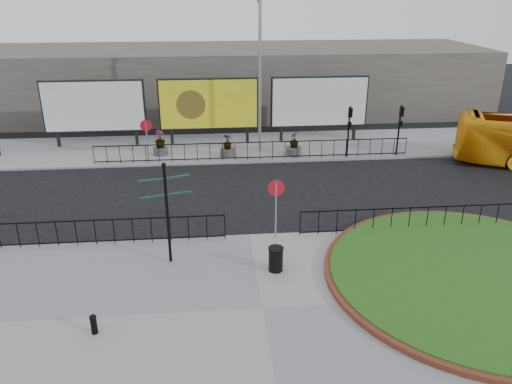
{
  "coord_description": "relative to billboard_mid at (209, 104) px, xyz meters",
  "views": [
    {
      "loc": [
        -1.4,
        -17.93,
        9.46
      ],
      "look_at": [
        0.34,
        0.9,
        1.6
      ],
      "focal_mm": 35.0,
      "sensor_mm": 36.0,
      "label": 1
    }
  ],
  "objects": [
    {
      "name": "railing_near_left",
      "position": [
        -4.5,
        -13.27,
        -1.93
      ],
      "size": [
        10.0,
        0.1,
        1.1
      ],
      "primitive_type": null,
      "color": "black",
      "rests_on": "pavement_near"
    },
    {
      "name": "bollard",
      "position": [
        -3.47,
        -18.73,
        -2.13
      ],
      "size": [
        0.21,
        0.21,
        0.64
      ],
      "color": "black",
      "rests_on": "pavement_near"
    },
    {
      "name": "billboard_mid",
      "position": [
        0.0,
        0.0,
        0.0
      ],
      "size": [
        6.2,
        0.31,
        4.1
      ],
      "color": "black",
      "rests_on": "pavement_far"
    },
    {
      "name": "billboard_right",
      "position": [
        7.0,
        0.0,
        0.0
      ],
      "size": [
        6.2,
        0.31,
        4.1
      ],
      "color": "black",
      "rests_on": "pavement_far"
    },
    {
      "name": "planter_a",
      "position": [
        -2.94,
        -2.21,
        -1.84
      ],
      "size": [
        0.85,
        0.85,
        1.51
      ],
      "color": "#4C4C4F",
      "rests_on": "pavement_far"
    },
    {
      "name": "fingerpost_sign",
      "position": [
        -1.54,
        -14.81,
        -0.18
      ],
      "size": [
        1.78,
        0.73,
        3.82
      ],
      "rotation": [
        0.0,
        0.0,
        0.21
      ],
      "color": "black",
      "rests_on": "pavement_near"
    },
    {
      "name": "lamp_post",
      "position": [
        3.01,
        -1.97,
        2.23
      ],
      "size": [
        0.74,
        0.18,
        9.23
      ],
      "color": "gray",
      "rests_on": "pavement_far"
    },
    {
      "name": "railing_near_right",
      "position": [
        8.0,
        -13.27,
        -1.93
      ],
      "size": [
        9.0,
        0.1,
        1.1
      ],
      "primitive_type": null,
      "color": "black",
      "rests_on": "pavement_near"
    },
    {
      "name": "litter_bin",
      "position": [
        2.2,
        -15.78,
        -2.03
      ],
      "size": [
        0.54,
        0.54,
        0.9
      ],
      "color": "black",
      "rests_on": "pavement_near"
    },
    {
      "name": "grass_lawn",
      "position": [
        9.0,
        -16.97,
        -2.37
      ],
      "size": [
        10.0,
        10.0,
        0.22
      ],
      "primitive_type": "cylinder",
      "color": "#205015",
      "rests_on": "pavement_near"
    },
    {
      "name": "planter_b",
      "position": [
        1.01,
        -2.9,
        -1.99
      ],
      "size": [
        0.88,
        0.88,
        1.35
      ],
      "color": "#4C4C4F",
      "rests_on": "pavement_far"
    },
    {
      "name": "pavement_near",
      "position": [
        1.5,
        -17.97,
        -2.54
      ],
      "size": [
        30.0,
        10.0,
        0.12
      ],
      "primitive_type": "cube",
      "color": "gray",
      "rests_on": "ground"
    },
    {
      "name": "railing_far",
      "position": [
        2.5,
        -3.67,
        -1.93
      ],
      "size": [
        18.0,
        0.1,
        1.1
      ],
      "primitive_type": null,
      "color": "black",
      "rests_on": "pavement_far"
    },
    {
      "name": "speed_sign_near",
      "position": [
        2.5,
        -13.37,
        -0.68
      ],
      "size": [
        0.64,
        0.07,
        2.47
      ],
      "color": "gray",
      "rests_on": "pavement_near"
    },
    {
      "name": "signal_pole_b",
      "position": [
        11.0,
        -3.63,
        -0.5
      ],
      "size": [
        0.22,
        0.26,
        3.0
      ],
      "color": "black",
      "rests_on": "pavement_far"
    },
    {
      "name": "speed_sign_far",
      "position": [
        -3.5,
        -3.57,
        -0.68
      ],
      "size": [
        0.64,
        0.07,
        2.47
      ],
      "color": "gray",
      "rests_on": "pavement_far"
    },
    {
      "name": "billboard_left",
      "position": [
        -7.0,
        0.0,
        0.0
      ],
      "size": [
        6.2,
        0.31,
        4.1
      ],
      "color": "black",
      "rests_on": "pavement_far"
    },
    {
      "name": "signal_pole_a",
      "position": [
        8.0,
        -3.63,
        -0.5
      ],
      "size": [
        0.22,
        0.26,
        3.0
      ],
      "color": "black",
      "rests_on": "pavement_far"
    },
    {
      "name": "ground",
      "position": [
        1.5,
        -12.97,
        -2.6
      ],
      "size": [
        90.0,
        90.0,
        0.0
      ],
      "primitive_type": "plane",
      "color": "black",
      "rests_on": "ground"
    },
    {
      "name": "building_backdrop",
      "position": [
        1.5,
        9.03,
        -0.1
      ],
      "size": [
        40.0,
        10.0,
        5.0
      ],
      "primitive_type": "cube",
      "color": "#625F56",
      "rests_on": "ground"
    },
    {
      "name": "brick_edge",
      "position": [
        9.0,
        -16.97,
        -2.39
      ],
      "size": [
        10.4,
        10.4,
        0.18
      ],
      "primitive_type": "cylinder",
      "color": "brown",
      "rests_on": "pavement_near"
    },
    {
      "name": "pavement_far",
      "position": [
        1.5,
        -0.97,
        -2.54
      ],
      "size": [
        44.0,
        6.0,
        0.12
      ],
      "primitive_type": "cube",
      "color": "gray",
      "rests_on": "ground"
    },
    {
      "name": "planter_c",
      "position": [
        4.93,
        -2.99,
        -1.97
      ],
      "size": [
        0.9,
        0.9,
        1.39
      ],
      "color": "#4C4C4F",
      "rests_on": "pavement_far"
    }
  ]
}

